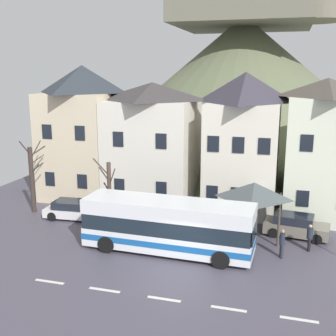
% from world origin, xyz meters
% --- Properties ---
extents(ground_plane, '(40.00, 60.00, 0.07)m').
position_xyz_m(ground_plane, '(0.00, -0.00, -0.03)').
color(ground_plane, '#4C4755').
extents(townhouse_00, '(5.59, 6.95, 10.80)m').
position_xyz_m(townhouse_00, '(-11.29, 12.44, 5.40)').
color(townhouse_00, beige).
rests_on(townhouse_00, ground_plane).
extents(townhouse_01, '(6.57, 6.22, 9.49)m').
position_xyz_m(townhouse_01, '(-5.17, 12.08, 4.75)').
color(townhouse_01, silver).
rests_on(townhouse_01, ground_plane).
extents(townhouse_02, '(5.13, 6.81, 10.28)m').
position_xyz_m(townhouse_02, '(1.92, 12.37, 5.14)').
color(townhouse_02, silver).
rests_on(townhouse_02, ground_plane).
extents(townhouse_03, '(5.10, 6.53, 9.88)m').
position_xyz_m(townhouse_03, '(7.57, 12.23, 4.94)').
color(townhouse_03, silver).
rests_on(townhouse_03, ground_plane).
extents(hilltop_castle, '(40.13, 40.13, 24.33)m').
position_xyz_m(hilltop_castle, '(-0.37, 31.85, 8.88)').
color(hilltop_castle, '#626A4D').
rests_on(hilltop_castle, ground_plane).
extents(transit_bus, '(10.00, 2.99, 3.07)m').
position_xyz_m(transit_bus, '(-1.29, 2.86, 1.55)').
color(transit_bus, white).
rests_on(transit_bus, ground_plane).
extents(bus_shelter, '(3.60, 3.60, 3.44)m').
position_xyz_m(bus_shelter, '(3.23, 7.03, 2.89)').
color(bus_shelter, '#473D33').
rests_on(bus_shelter, ground_plane).
extents(parked_car_00, '(4.16, 2.26, 1.42)m').
position_xyz_m(parked_car_00, '(5.92, 7.35, 0.69)').
color(parked_car_00, slate).
rests_on(parked_car_00, ground_plane).
extents(parked_car_02, '(4.37, 2.12, 1.30)m').
position_xyz_m(parked_car_02, '(-9.29, 6.47, 0.64)').
color(parked_car_02, silver).
rests_on(parked_car_02, ground_plane).
extents(pedestrian_00, '(0.35, 0.38, 1.62)m').
position_xyz_m(pedestrian_00, '(6.67, 5.22, 0.87)').
color(pedestrian_00, black).
rests_on(pedestrian_00, ground_plane).
extents(pedestrian_01, '(0.30, 0.38, 1.69)m').
position_xyz_m(pedestrian_01, '(5.13, 3.80, 0.86)').
color(pedestrian_01, '#2D2D38').
rests_on(pedestrian_01, ground_plane).
extents(public_bench, '(1.76, 0.48, 0.87)m').
position_xyz_m(public_bench, '(4.29, 9.52, 0.48)').
color(public_bench, '#473828').
rests_on(public_bench, ground_plane).
extents(bare_tree_00, '(1.48, 1.30, 4.90)m').
position_xyz_m(bare_tree_00, '(-6.06, 5.39, 2.41)').
color(bare_tree_00, '#47382D').
rests_on(bare_tree_00, ground_plane).
extents(bare_tree_02, '(1.04, 2.12, 5.56)m').
position_xyz_m(bare_tree_02, '(-12.90, 6.96, 2.62)').
color(bare_tree_02, '#382D28').
rests_on(bare_tree_02, ground_plane).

